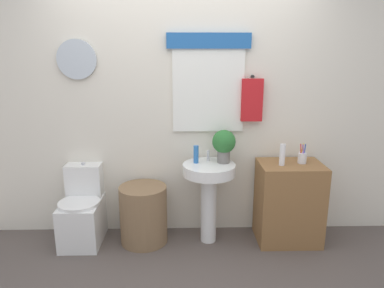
# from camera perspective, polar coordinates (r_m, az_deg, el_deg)

# --- Properties ---
(back_wall) EXTENTS (4.40, 0.18, 2.60)m
(back_wall) POSITION_cam_1_polar(r_m,az_deg,el_deg) (3.48, -1.41, 6.53)
(back_wall) COLOR silver
(back_wall) RESTS_ON ground_plane
(toilet) EXTENTS (0.38, 0.51, 0.75)m
(toilet) POSITION_cam_1_polar(r_m,az_deg,el_deg) (3.65, -17.04, -10.45)
(toilet) COLOR white
(toilet) RESTS_ON ground_plane
(laundry_hamper) EXTENTS (0.45, 0.45, 0.56)m
(laundry_hamper) POSITION_cam_1_polar(r_m,az_deg,el_deg) (3.51, -7.74, -11.06)
(laundry_hamper) COLOR #846647
(laundry_hamper) RESTS_ON ground_plane
(pedestal_sink) EXTENTS (0.49, 0.49, 0.78)m
(pedestal_sink) POSITION_cam_1_polar(r_m,az_deg,el_deg) (3.38, 2.71, -6.50)
(pedestal_sink) COLOR white
(pedestal_sink) RESTS_ON ground_plane
(faucet) EXTENTS (0.03, 0.03, 0.10)m
(faucet) POSITION_cam_1_polar(r_m,az_deg,el_deg) (3.41, 2.62, -1.85)
(faucet) COLOR silver
(faucet) RESTS_ON pedestal_sink
(wooden_cabinet) EXTENTS (0.59, 0.44, 0.78)m
(wooden_cabinet) POSITION_cam_1_polar(r_m,az_deg,el_deg) (3.59, 15.17, -8.99)
(wooden_cabinet) COLOR olive
(wooden_cabinet) RESTS_ON ground_plane
(soap_bottle) EXTENTS (0.05, 0.05, 0.17)m
(soap_bottle) POSITION_cam_1_polar(r_m,az_deg,el_deg) (3.33, 0.65, -1.66)
(soap_bottle) COLOR #2D6BB7
(soap_bottle) RESTS_ON pedestal_sink
(potted_plant) EXTENTS (0.22, 0.22, 0.31)m
(potted_plant) POSITION_cam_1_polar(r_m,az_deg,el_deg) (3.33, 5.12, 0.07)
(potted_plant) COLOR slate
(potted_plant) RESTS_ON pedestal_sink
(lotion_bottle) EXTENTS (0.05, 0.05, 0.20)m
(lotion_bottle) POSITION_cam_1_polar(r_m,az_deg,el_deg) (3.36, 14.22, -1.66)
(lotion_bottle) COLOR white
(lotion_bottle) RESTS_ON wooden_cabinet
(toothbrush_cup) EXTENTS (0.08, 0.08, 0.19)m
(toothbrush_cup) POSITION_cam_1_polar(r_m,az_deg,el_deg) (3.49, 17.18, -2.06)
(toothbrush_cup) COLOR silver
(toothbrush_cup) RESTS_ON wooden_cabinet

